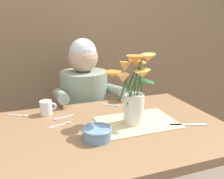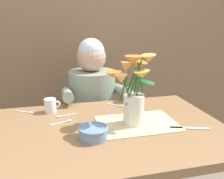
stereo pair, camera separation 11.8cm
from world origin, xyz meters
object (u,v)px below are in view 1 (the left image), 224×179
Objects in this scene: dinner_knife at (188,125)px; ceramic_mug at (46,108)px; seated_person at (85,115)px; flower_vase at (133,89)px; ceramic_bowl at (97,133)px.

dinner_knife is 0.77m from ceramic_mug.
seated_person is 3.15× the size of flower_vase.
ceramic_bowl is (-0.11, -0.71, 0.21)m from seated_person.
dinner_knife is 2.04× the size of ceramic_mug.
dinner_knife is at bearing -1.76° from ceramic_bowl.
dinner_knife is at bearing -30.55° from ceramic_mug.
flower_vase is 0.34m from dinner_knife.
ceramic_mug is at bearing 167.56° from dinner_knife.
flower_vase reaches higher than ceramic_bowl.
seated_person is at bearing 81.29° from ceramic_bowl.
ceramic_bowl is 1.46× the size of ceramic_mug.
seated_person reaches higher than dinner_knife.
ceramic_bowl is at bearing -155.10° from flower_vase.
dinner_knife is (0.48, -0.01, -0.03)m from ceramic_bowl.
seated_person reaches higher than ceramic_mug.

